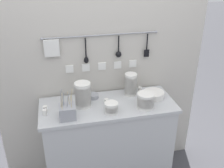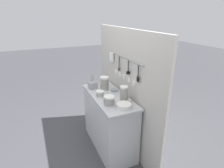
{
  "view_description": "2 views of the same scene",
  "coord_description": "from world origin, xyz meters",
  "px_view_note": "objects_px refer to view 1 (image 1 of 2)",
  "views": [
    {
      "loc": [
        -0.41,
        -1.96,
        2.11
      ],
      "look_at": [
        0.04,
        0.01,
        1.11
      ],
      "focal_mm": 42.0,
      "sensor_mm": 36.0,
      "label": 1
    },
    {
      "loc": [
        2.39,
        -0.98,
        2.08
      ],
      "look_at": [
        0.03,
        0.04,
        1.1
      ],
      "focal_mm": 30.0,
      "sensor_mm": 36.0,
      "label": 2
    }
  ],
  "objects_px": {
    "bowl_stack_nested_right": "(83,95)",
    "plate_stack": "(153,94)",
    "bowl_stack_back_corner": "(131,84)",
    "cup_centre": "(106,101)",
    "cup_front_left": "(45,109)",
    "steel_mixing_bowl": "(93,96)",
    "cup_by_caddy": "(140,89)",
    "cup_back_right": "(45,112)",
    "cutlery_caddy": "(67,112)",
    "bowl_stack_wide_centre": "(111,108)",
    "bowl_stack_tall_left": "(146,100)"
  },
  "relations": [
    {
      "from": "steel_mixing_bowl",
      "to": "cutlery_caddy",
      "type": "bearing_deg",
      "value": -131.7
    },
    {
      "from": "plate_stack",
      "to": "cup_front_left",
      "type": "bearing_deg",
      "value": -178.37
    },
    {
      "from": "cup_back_right",
      "to": "cup_front_left",
      "type": "bearing_deg",
      "value": 85.55
    },
    {
      "from": "cup_back_right",
      "to": "bowl_stack_tall_left",
      "type": "bearing_deg",
      "value": -4.61
    },
    {
      "from": "cup_centre",
      "to": "bowl_stack_tall_left",
      "type": "bearing_deg",
      "value": -23.16
    },
    {
      "from": "bowl_stack_nested_right",
      "to": "steel_mixing_bowl",
      "type": "height_order",
      "value": "bowl_stack_nested_right"
    },
    {
      "from": "bowl_stack_nested_right",
      "to": "bowl_stack_wide_centre",
      "type": "distance_m",
      "value": 0.27
    },
    {
      "from": "bowl_stack_nested_right",
      "to": "plate_stack",
      "type": "xyz_separation_m",
      "value": [
        0.66,
        0.02,
        -0.09
      ]
    },
    {
      "from": "bowl_stack_nested_right",
      "to": "plate_stack",
      "type": "distance_m",
      "value": 0.66
    },
    {
      "from": "cup_back_right",
      "to": "cup_by_caddy",
      "type": "bearing_deg",
      "value": 13.77
    },
    {
      "from": "bowl_stack_wide_centre",
      "to": "plate_stack",
      "type": "xyz_separation_m",
      "value": [
        0.44,
        0.17,
        -0.02
      ]
    },
    {
      "from": "cup_by_caddy",
      "to": "steel_mixing_bowl",
      "type": "bearing_deg",
      "value": -177.25
    },
    {
      "from": "bowl_stack_back_corner",
      "to": "bowl_stack_wide_centre",
      "type": "bearing_deg",
      "value": -132.76
    },
    {
      "from": "steel_mixing_bowl",
      "to": "bowl_stack_wide_centre",
      "type": "bearing_deg",
      "value": -69.36
    },
    {
      "from": "cup_by_caddy",
      "to": "cup_front_left",
      "type": "bearing_deg",
      "value": -169.71
    },
    {
      "from": "bowl_stack_wide_centre",
      "to": "cutlery_caddy",
      "type": "xyz_separation_m",
      "value": [
        -0.36,
        0.0,
        0.01
      ]
    },
    {
      "from": "bowl_stack_back_corner",
      "to": "cup_by_caddy",
      "type": "distance_m",
      "value": 0.14
    },
    {
      "from": "bowl_stack_nested_right",
      "to": "cup_front_left",
      "type": "bearing_deg",
      "value": -178.41
    },
    {
      "from": "cutlery_caddy",
      "to": "cup_front_left",
      "type": "height_order",
      "value": "cutlery_caddy"
    },
    {
      "from": "bowl_stack_tall_left",
      "to": "cutlery_caddy",
      "type": "relative_size",
      "value": 0.55
    },
    {
      "from": "cup_front_left",
      "to": "cup_centre",
      "type": "bearing_deg",
      "value": 1.02
    },
    {
      "from": "bowl_stack_tall_left",
      "to": "cutlery_caddy",
      "type": "bearing_deg",
      "value": -178.55
    },
    {
      "from": "steel_mixing_bowl",
      "to": "cup_by_caddy",
      "type": "distance_m",
      "value": 0.46
    },
    {
      "from": "bowl_stack_back_corner",
      "to": "cup_by_caddy",
      "type": "relative_size",
      "value": 4.49
    },
    {
      "from": "bowl_stack_nested_right",
      "to": "cup_back_right",
      "type": "distance_m",
      "value": 0.35
    },
    {
      "from": "plate_stack",
      "to": "cup_front_left",
      "type": "xyz_separation_m",
      "value": [
        -0.98,
        -0.03,
        -0.0
      ]
    },
    {
      "from": "plate_stack",
      "to": "cup_by_caddy",
      "type": "bearing_deg",
      "value": 123.96
    },
    {
      "from": "cup_centre",
      "to": "cup_by_caddy",
      "type": "xyz_separation_m",
      "value": [
        0.36,
        0.15,
        0.0
      ]
    },
    {
      "from": "cutlery_caddy",
      "to": "cup_by_caddy",
      "type": "height_order",
      "value": "cutlery_caddy"
    },
    {
      "from": "steel_mixing_bowl",
      "to": "cup_by_caddy",
      "type": "relative_size",
      "value": 2.23
    },
    {
      "from": "cutlery_caddy",
      "to": "cup_centre",
      "type": "distance_m",
      "value": 0.39
    },
    {
      "from": "bowl_stack_tall_left",
      "to": "cup_centre",
      "type": "xyz_separation_m",
      "value": [
        -0.32,
        0.14,
        -0.04
      ]
    },
    {
      "from": "cutlery_caddy",
      "to": "bowl_stack_back_corner",
      "type": "bearing_deg",
      "value": 23.65
    },
    {
      "from": "steel_mixing_bowl",
      "to": "cup_by_caddy",
      "type": "bearing_deg",
      "value": 2.75
    },
    {
      "from": "steel_mixing_bowl",
      "to": "cup_front_left",
      "type": "distance_m",
      "value": 0.45
    },
    {
      "from": "plate_stack",
      "to": "cup_by_caddy",
      "type": "distance_m",
      "value": 0.16
    },
    {
      "from": "bowl_stack_nested_right",
      "to": "cup_front_left",
      "type": "xyz_separation_m",
      "value": [
        -0.33,
        -0.01,
        -0.09
      ]
    },
    {
      "from": "bowl_stack_nested_right",
      "to": "bowl_stack_tall_left",
      "type": "bearing_deg",
      "value": -14.56
    },
    {
      "from": "bowl_stack_back_corner",
      "to": "cup_centre",
      "type": "distance_m",
      "value": 0.29
    },
    {
      "from": "bowl_stack_tall_left",
      "to": "cutlery_caddy",
      "type": "xyz_separation_m",
      "value": [
        -0.67,
        -0.02,
        -0.01
      ]
    },
    {
      "from": "bowl_stack_tall_left",
      "to": "cup_by_caddy",
      "type": "bearing_deg",
      "value": 81.32
    },
    {
      "from": "bowl_stack_wide_centre",
      "to": "plate_stack",
      "type": "height_order",
      "value": "bowl_stack_wide_centre"
    },
    {
      "from": "cutlery_caddy",
      "to": "cup_centre",
      "type": "height_order",
      "value": "cutlery_caddy"
    },
    {
      "from": "bowl_stack_back_corner",
      "to": "bowl_stack_wide_centre",
      "type": "relative_size",
      "value": 1.87
    },
    {
      "from": "cup_front_left",
      "to": "cup_by_caddy",
      "type": "bearing_deg",
      "value": 10.29
    },
    {
      "from": "bowl_stack_back_corner",
      "to": "cup_centre",
      "type": "xyz_separation_m",
      "value": [
        -0.26,
        -0.11,
        -0.08
      ]
    },
    {
      "from": "steel_mixing_bowl",
      "to": "cup_centre",
      "type": "distance_m",
      "value": 0.16
    },
    {
      "from": "bowl_stack_nested_right",
      "to": "cup_by_caddy",
      "type": "bearing_deg",
      "value": 15.11
    },
    {
      "from": "bowl_stack_tall_left",
      "to": "cup_front_left",
      "type": "relative_size",
      "value": 3.11
    },
    {
      "from": "bowl_stack_back_corner",
      "to": "plate_stack",
      "type": "height_order",
      "value": "bowl_stack_back_corner"
    }
  ]
}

